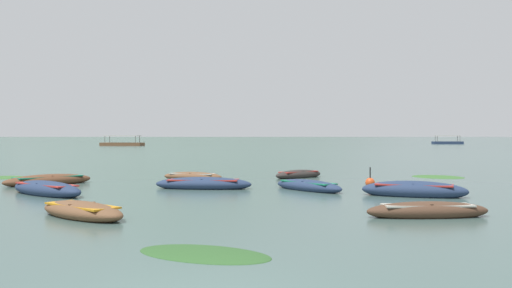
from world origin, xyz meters
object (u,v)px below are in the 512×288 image
rowboat_0 (82,211)px  rowboat_2 (203,184)px  rowboat_6 (428,211)px  ferry_0 (122,144)px  rowboat_9 (308,186)px  rowboat_1 (48,180)px  rowboat_4 (414,190)px  ferry_1 (447,142)px  rowboat_5 (46,189)px  rowboat_8 (299,175)px  mooring_buoy (370,182)px  rowboat_3 (193,176)px

rowboat_0 → rowboat_2: 8.92m
rowboat_6 → ferry_0: ferry_0 is taller
rowboat_0 → rowboat_6: bearing=1.9°
rowboat_0 → rowboat_9: 10.56m
rowboat_1 → rowboat_4: (16.01, -4.66, 0.04)m
rowboat_2 → rowboat_9: bearing=-7.8°
rowboat_1 → rowboat_4: 16.68m
rowboat_9 → ferry_1: ferry_1 is taller
rowboat_0 → rowboat_2: rowboat_2 is taller
rowboat_0 → ferry_0: ferry_0 is taller
rowboat_2 → ferry_0: (-30.93, 101.41, 0.25)m
ferry_0 → rowboat_9: bearing=-70.8°
rowboat_2 → rowboat_9: size_ratio=1.17×
rowboat_6 → rowboat_9: rowboat_9 is taller
rowboat_5 → rowboat_9: 10.57m
rowboat_8 → mooring_buoy: (3.18, -4.14, -0.07)m
rowboat_2 → rowboat_9: rowboat_2 is taller
rowboat_3 → rowboat_8: size_ratio=1.10×
rowboat_1 → mooring_buoy: size_ratio=4.25×
rowboat_8 → rowboat_9: (0.05, -7.04, 0.01)m
mooring_buoy → rowboat_3: bearing=162.6°
rowboat_0 → rowboat_2: size_ratio=0.82×
rowboat_2 → rowboat_9: 4.57m
rowboat_0 → mooring_buoy: mooring_buoy is taller
rowboat_6 → rowboat_9: bearing=110.7°
rowboat_0 → mooring_buoy: (10.06, 10.86, -0.08)m
rowboat_5 → mooring_buoy: size_ratio=4.50×
rowboat_9 → ferry_0: size_ratio=0.38×
rowboat_4 → ferry_0: bearing=110.7°
mooring_buoy → rowboat_9: bearing=-137.2°
rowboat_3 → rowboat_5: size_ratio=0.81×
rowboat_2 → rowboat_0: bearing=-105.6°
rowboat_3 → ferry_1: ferry_1 is taller
rowboat_4 → rowboat_9: size_ratio=1.13×
rowboat_8 → ferry_0: size_ratio=0.32×
mooring_buoy → ferry_1: bearing=71.1°
rowboat_3 → mooring_buoy: size_ratio=3.64×
rowboat_9 → rowboat_0: bearing=-131.0°
rowboat_0 → rowboat_9: size_ratio=0.96×
rowboat_5 → rowboat_2: bearing=24.6°
rowboat_8 → rowboat_2: bearing=-124.9°
mooring_buoy → rowboat_0: bearing=-132.8°
rowboat_1 → rowboat_3: bearing=26.6°
rowboat_2 → ferry_1: bearing=68.4°
rowboat_6 → rowboat_8: rowboat_6 is taller
rowboat_5 → rowboat_3: bearing=58.9°
rowboat_8 → ferry_1: (46.56, 122.25, 0.28)m
rowboat_6 → ferry_1: 143.70m
rowboat_4 → rowboat_8: size_ratio=1.32×
ferry_1 → rowboat_9: bearing=-109.8°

